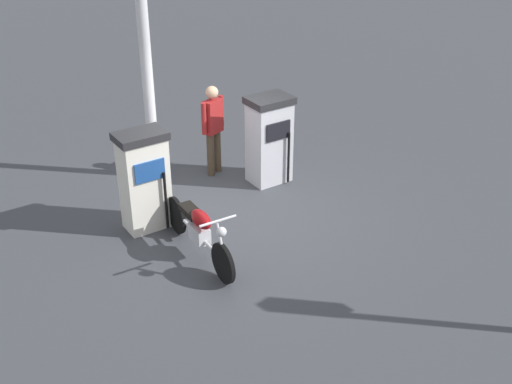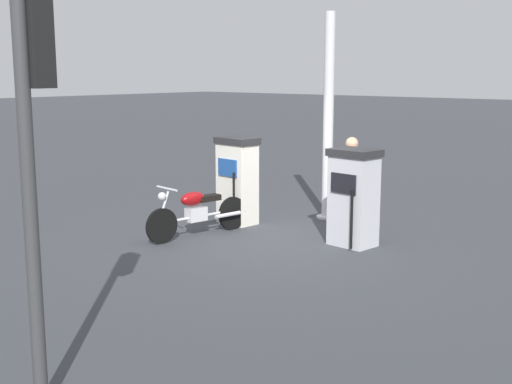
% 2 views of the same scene
% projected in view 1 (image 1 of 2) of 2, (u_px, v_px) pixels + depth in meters
% --- Properties ---
extents(ground_plane, '(120.00, 120.00, 0.00)m').
position_uv_depth(ground_plane, '(232.00, 214.00, 10.62)').
color(ground_plane, '#383A3F').
extents(fuel_pump_near, '(0.62, 0.81, 1.63)m').
position_uv_depth(fuel_pump_near, '(144.00, 180.00, 9.89)').
color(fuel_pump_near, silver).
rests_on(fuel_pump_near, ground).
extents(fuel_pump_far, '(0.68, 0.82, 1.60)m').
position_uv_depth(fuel_pump_far, '(269.00, 139.00, 11.31)').
color(fuel_pump_far, silver).
rests_on(fuel_pump_far, ground).
extents(motorcycle_near_pump, '(2.12, 0.64, 0.94)m').
position_uv_depth(motorcycle_near_pump, '(199.00, 229.00, 9.31)').
color(motorcycle_near_pump, black).
rests_on(motorcycle_near_pump, ground).
extents(attendant_person, '(0.28, 0.57, 1.69)m').
position_uv_depth(attendant_person, '(213.00, 124.00, 11.50)').
color(attendant_person, '#473828').
rests_on(attendant_person, ground).
extents(canopy_support_pole, '(0.40, 0.40, 3.94)m').
position_uv_depth(canopy_support_pole, '(147.00, 77.00, 10.96)').
color(canopy_support_pole, silver).
rests_on(canopy_support_pole, ground).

